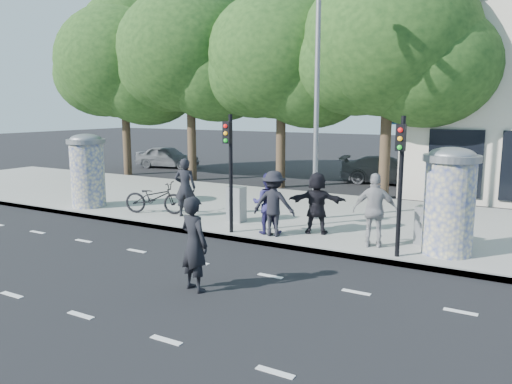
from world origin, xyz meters
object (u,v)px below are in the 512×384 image
Objects in this scene: ped_b at (185,187)px; bicycle at (155,198)px; ped_a at (90,183)px; man_road at (194,244)px; ped_c at (267,203)px; ped_f at (317,203)px; cabinet_left at (236,204)px; car_right at (387,170)px; traffic_pole_near at (230,161)px; cabinet_right at (426,226)px; traffic_pole_far at (400,172)px; ped_e at (375,210)px; ad_column_left at (87,169)px; car_left at (168,157)px; street_lamp at (316,73)px; ad_column_right at (449,199)px; ped_d at (274,204)px.

bicycle is (-1.20, -0.16, -0.43)m from ped_b.
bicycle is (3.08, 0.02, -0.29)m from ped_a.
ped_c is at bearing -66.79° from man_road.
ped_f is 2.83m from cabinet_left.
man_road is 16.58m from car_right.
ped_f is at bearing 176.15° from car_right.
traffic_pole_near is 1.63× the size of bicycle.
ped_c reaches higher than bicycle.
ped_f reaches higher than ped_a.
ped_b is 1.91× the size of cabinet_right.
traffic_pole_far reaches higher than ped_e.
cabinet_left is at bearing -22.06° from ped_f.
ad_column_left reaches higher than bicycle.
ad_column_left is 9.46m from man_road.
car_left is (-5.96, 11.64, -0.86)m from ad_column_left.
ped_b is 4.68m from ped_f.
ped_a is 7.73m from ped_c.
ped_b is at bearing 155.87° from traffic_pole_near.
ped_e is (-0.74, 0.60, -1.11)m from traffic_pole_far.
street_lamp is 6.79m from bicycle.
car_left is (-14.76, 11.20, -0.37)m from ped_f.
man_road is 21.59m from car_left.
ad_column_left is 4.17m from ped_b.
car_right is at bearing -121.98° from ped_a.
cabinet_right is (1.11, 0.89, -0.46)m from ped_e.
man_road is (0.67, -4.38, -0.04)m from ped_c.
street_lamp is 17.38m from car_left.
ad_column_right reaches higher than cabinet_left.
traffic_pole_near is at bearing 174.12° from ped_a.
cabinet_right is at bearing -175.50° from ped_d.
ad_column_right is 1.43× the size of ped_d.
ped_c is at bearing -12.45° from ped_e.
traffic_pole_far is at bearing -137.79° from ad_column_right.
street_lamp is 9.19m from ped_a.
traffic_pole_near is 4.07m from street_lamp.
cabinet_right is (-0.63, 0.58, -0.88)m from ad_column_right.
ad_column_right is 12.67m from car_right.
traffic_pole_near is 2.09m from cabinet_left.
ped_e is at bearing -40.10° from street_lamp.
traffic_pole_far reaches higher than cabinet_left.
traffic_pole_far is at bearing 137.03° from ped_f.
man_road is 7.20m from bicycle.
ad_column_left is 0.78× the size of traffic_pole_far.
ad_column_left is at bearing -16.13° from ped_f.
street_lamp is 1.74× the size of car_right.
ped_f is at bearing 27.64° from traffic_pole_near.
car_left is (-13.96, 9.51, -4.12)m from street_lamp.
ped_d reaches higher than ped_f.
ad_column_left reaches higher than car_left.
traffic_pole_near is 3.04× the size of cabinet_left.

